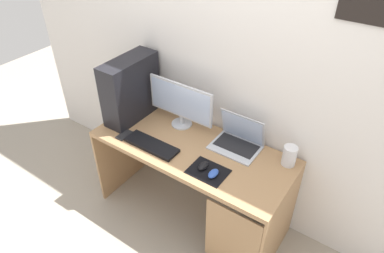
{
  "coord_description": "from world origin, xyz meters",
  "views": [
    {
      "loc": [
        1.12,
        -1.62,
        2.37
      ],
      "look_at": [
        0.0,
        0.0,
        0.93
      ],
      "focal_mm": 32.5,
      "sensor_mm": 36.0,
      "label": 1
    }
  ],
  "objects_px": {
    "cell_phone": "(124,135)",
    "mouse_right": "(213,174)",
    "mouse_left": "(203,166)",
    "keyboard": "(152,145)",
    "monitor": "(181,103)",
    "laptop": "(238,140)",
    "pc_tower": "(131,89)",
    "speaker": "(289,156)"
  },
  "relations": [
    {
      "from": "cell_phone",
      "to": "monitor",
      "type": "bearing_deg",
      "value": 52.59
    },
    {
      "from": "mouse_right",
      "to": "pc_tower",
      "type": "bearing_deg",
      "value": 165.9
    },
    {
      "from": "pc_tower",
      "to": "laptop",
      "type": "height_order",
      "value": "pc_tower"
    },
    {
      "from": "laptop",
      "to": "cell_phone",
      "type": "distance_m",
      "value": 0.86
    },
    {
      "from": "keyboard",
      "to": "mouse_left",
      "type": "xyz_separation_m",
      "value": [
        0.44,
        0.02,
        0.01
      ]
    },
    {
      "from": "mouse_left",
      "to": "mouse_right",
      "type": "relative_size",
      "value": 1.0
    },
    {
      "from": "monitor",
      "to": "mouse_left",
      "type": "xyz_separation_m",
      "value": [
        0.42,
        -0.32,
        -0.18
      ]
    },
    {
      "from": "laptop",
      "to": "keyboard",
      "type": "distance_m",
      "value": 0.63
    },
    {
      "from": "monitor",
      "to": "speaker",
      "type": "distance_m",
      "value": 0.89
    },
    {
      "from": "keyboard",
      "to": "mouse_right",
      "type": "height_order",
      "value": "mouse_right"
    },
    {
      "from": "monitor",
      "to": "speaker",
      "type": "bearing_deg",
      "value": 3.19
    },
    {
      "from": "mouse_right",
      "to": "mouse_left",
      "type": "bearing_deg",
      "value": 165.26
    },
    {
      "from": "laptop",
      "to": "mouse_left",
      "type": "xyz_separation_m",
      "value": [
        -0.07,
        -0.34,
        -0.03
      ]
    },
    {
      "from": "speaker",
      "to": "laptop",
      "type": "bearing_deg",
      "value": -176.16
    },
    {
      "from": "mouse_right",
      "to": "cell_phone",
      "type": "bearing_deg",
      "value": -179.02
    },
    {
      "from": "speaker",
      "to": "cell_phone",
      "type": "relative_size",
      "value": 1.13
    },
    {
      "from": "pc_tower",
      "to": "keyboard",
      "type": "height_order",
      "value": "pc_tower"
    },
    {
      "from": "pc_tower",
      "to": "monitor",
      "type": "bearing_deg",
      "value": 16.23
    },
    {
      "from": "pc_tower",
      "to": "mouse_left",
      "type": "bearing_deg",
      "value": -14.03
    },
    {
      "from": "pc_tower",
      "to": "mouse_right",
      "type": "distance_m",
      "value": 0.97
    },
    {
      "from": "pc_tower",
      "to": "mouse_left",
      "type": "distance_m",
      "value": 0.87
    },
    {
      "from": "laptop",
      "to": "mouse_right",
      "type": "relative_size",
      "value": 3.6
    },
    {
      "from": "keyboard",
      "to": "speaker",
      "type": "bearing_deg",
      "value": 23.5
    },
    {
      "from": "laptop",
      "to": "mouse_left",
      "type": "bearing_deg",
      "value": -102.14
    },
    {
      "from": "mouse_right",
      "to": "cell_phone",
      "type": "relative_size",
      "value": 0.74
    },
    {
      "from": "speaker",
      "to": "keyboard",
      "type": "distance_m",
      "value": 0.98
    },
    {
      "from": "pc_tower",
      "to": "speaker",
      "type": "relative_size",
      "value": 3.45
    },
    {
      "from": "pc_tower",
      "to": "mouse_left",
      "type": "relative_size",
      "value": 5.27
    },
    {
      "from": "mouse_left",
      "to": "mouse_right",
      "type": "bearing_deg",
      "value": -14.74
    },
    {
      "from": "cell_phone",
      "to": "mouse_right",
      "type": "bearing_deg",
      "value": 0.98
    },
    {
      "from": "cell_phone",
      "to": "pc_tower",
      "type": "bearing_deg",
      "value": 117.09
    },
    {
      "from": "laptop",
      "to": "mouse_right",
      "type": "bearing_deg",
      "value": -86.71
    },
    {
      "from": "monitor",
      "to": "laptop",
      "type": "height_order",
      "value": "monitor"
    },
    {
      "from": "keyboard",
      "to": "mouse_left",
      "type": "relative_size",
      "value": 4.38
    },
    {
      "from": "speaker",
      "to": "mouse_left",
      "type": "relative_size",
      "value": 1.53
    },
    {
      "from": "mouse_left",
      "to": "mouse_right",
      "type": "xyz_separation_m",
      "value": [
        0.09,
        -0.03,
        0.0
      ]
    },
    {
      "from": "keyboard",
      "to": "cell_phone",
      "type": "xyz_separation_m",
      "value": [
        -0.25,
        -0.02,
        -0.01
      ]
    },
    {
      "from": "pc_tower",
      "to": "keyboard",
      "type": "bearing_deg",
      "value": -30.63
    },
    {
      "from": "monitor",
      "to": "laptop",
      "type": "relative_size",
      "value": 1.63
    },
    {
      "from": "speaker",
      "to": "keyboard",
      "type": "relative_size",
      "value": 0.35
    },
    {
      "from": "monitor",
      "to": "laptop",
      "type": "bearing_deg",
      "value": 2.67
    },
    {
      "from": "monitor",
      "to": "pc_tower",
      "type": "bearing_deg",
      "value": -163.77
    }
  ]
}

